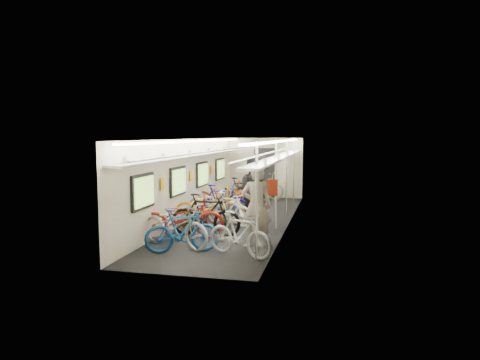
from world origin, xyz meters
The scene contains 18 objects.
train_car_shell centered at (-0.36, 0.71, 1.66)m, with size 10.00×10.00×10.00m.
bicycle_0 centered at (-0.73, -3.13, 0.50)m, with size 0.67×1.91×1.01m, color #A8A8AD.
bicycle_1 centered at (-0.41, -3.55, 0.48)m, with size 0.45×1.59×0.96m, color #174D8B.
bicycle_2 centered at (-0.82, -2.43, 0.53)m, with size 0.70×2.02×1.06m, color #9E1711.
bicycle_3 centered at (-0.37, -1.99, 0.54)m, with size 0.50×1.79×1.07m, color black.
bicycle_4 centered at (-0.68, -0.62, 0.52)m, with size 0.69×1.99×1.05m, color orange.
bicycle_5 centered at (-0.11, -0.64, 0.47)m, with size 0.44×1.56×0.94m, color silver.
bicycle_6 centered at (-0.65, -0.24, 0.51)m, with size 0.68×1.94×1.02m, color #A9A9AD.
bicycle_7 centered at (-0.56, 0.14, 0.53)m, with size 0.49×1.75×1.05m, color navy.
bicycle_8 centered at (-0.84, 1.46, 0.53)m, with size 0.70×2.01×1.06m, color #9D3C11.
bicycle_9 centered at (-0.45, 2.48, 0.51)m, with size 0.48×1.71×1.03m, color black.
bicycle_10 centered at (-0.34, 2.52, 0.46)m, with size 0.61×1.76×0.92m, color #BD7711.
bicycle_11 centered at (0.85, -3.57, 0.47)m, with size 0.44×1.56×0.94m, color silver.
bicycle_12 centered at (-0.47, 3.88, 0.46)m, with size 0.62×1.77×0.93m, color slate.
bicycle_14 centered at (-0.16, 4.40, 0.53)m, with size 0.71×2.02×1.06m, color slate.
passenger_near centered at (1.06, -2.72, 0.93)m, with size 0.67×0.44×1.85m, color gray.
passenger_mid centered at (0.41, -0.05, 0.94)m, with size 0.91×0.71×1.88m, color black.
backpack centered at (1.31, -2.08, 1.28)m, with size 0.26×0.14×0.38m, color #A72910.
Camera 1 is at (2.75, -12.03, 2.51)m, focal length 32.00 mm.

